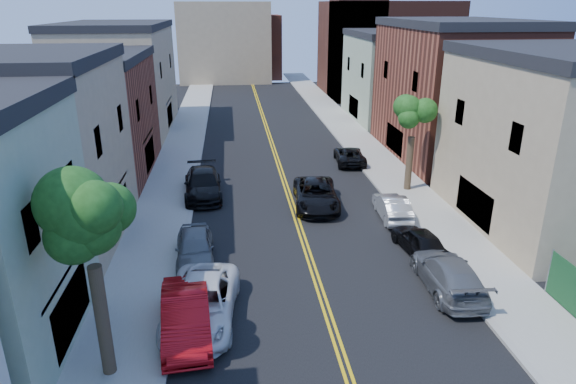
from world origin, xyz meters
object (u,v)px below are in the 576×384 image
object	(u,v)px
black_car_right	(419,240)
grey_car_right	(448,274)
red_sedan	(186,316)
black_car_left	(203,184)
white_pickup	(201,303)
black_suv_lane	(316,195)
silver_car_right	(392,207)
grey_car_left	(195,248)
dark_car_right_far	(349,155)

from	to	relation	value
black_car_right	grey_car_right	bearing A→B (deg)	82.93
red_sedan	black_car_left	world-z (taller)	black_car_left
white_pickup	black_car_left	size ratio (longest dim) A/B	1.00
red_sedan	black_suv_lane	xyz separation A→B (m)	(6.92, 12.04, -0.04)
black_car_left	silver_car_right	world-z (taller)	black_car_left
grey_car_left	red_sedan	bearing A→B (deg)	-93.53
grey_car_left	black_suv_lane	xyz separation A→B (m)	(6.92, 6.33, 0.02)
silver_car_right	white_pickup	bearing A→B (deg)	43.53
red_sedan	dark_car_right_far	distance (m)	23.31
grey_car_right	silver_car_right	distance (m)	7.83
red_sedan	white_pickup	size ratio (longest dim) A/B	0.87
grey_car_left	white_pickup	bearing A→B (deg)	-87.45
black_car_left	grey_car_left	bearing A→B (deg)	-93.35
grey_car_left	dark_car_right_far	size ratio (longest dim) A/B	0.97
silver_car_right	grey_car_right	bearing A→B (deg)	92.94
grey_car_left	black_car_right	bearing A→B (deg)	-5.08
silver_car_right	dark_car_right_far	size ratio (longest dim) A/B	0.91
black_suv_lane	silver_car_right	bearing A→B (deg)	-24.60
grey_car_left	grey_car_right	size ratio (longest dim) A/B	0.86
black_car_left	dark_car_right_far	size ratio (longest dim) A/B	1.24
grey_car_right	dark_car_right_far	distance (m)	18.61
grey_car_left	black_car_right	distance (m)	11.00
black_car_left	black_car_right	world-z (taller)	black_car_left
black_car_right	silver_car_right	bearing A→B (deg)	-97.07
silver_car_right	black_suv_lane	size ratio (longest dim) A/B	0.75
black_car_left	silver_car_right	xyz separation A→B (m)	(11.00, -4.86, -0.13)
red_sedan	black_suv_lane	distance (m)	13.89
silver_car_right	dark_car_right_far	xyz separation A→B (m)	(0.00, 10.78, -0.05)
red_sedan	black_car_left	bearing A→B (deg)	84.79
red_sedan	silver_car_right	xyz separation A→B (m)	(11.00, 9.77, -0.12)
black_car_left	dark_car_right_far	xyz separation A→B (m)	(11.00, 5.92, -0.19)
black_car_left	black_car_right	size ratio (longest dim) A/B	1.46
silver_car_right	black_car_left	bearing A→B (deg)	-20.89
red_sedan	dark_car_right_far	world-z (taller)	red_sedan
grey_car_left	silver_car_right	bearing A→B (deg)	16.75
white_pickup	dark_car_right_far	world-z (taller)	white_pickup
red_sedan	grey_car_right	world-z (taller)	red_sedan
silver_car_right	grey_car_left	bearing A→B (deg)	23.22
red_sedan	grey_car_left	distance (m)	5.71
black_car_left	grey_car_right	size ratio (longest dim) A/B	1.10
grey_car_left	black_suv_lane	bearing A→B (deg)	38.92
grey_car_left	silver_car_right	size ratio (longest dim) A/B	1.07
grey_car_left	grey_car_right	distance (m)	11.63
red_sedan	grey_car_left	size ratio (longest dim) A/B	1.11
red_sedan	black_suv_lane	size ratio (longest dim) A/B	0.88
white_pickup	grey_car_right	xyz separation A→B (m)	(10.48, 1.14, -0.04)
silver_car_right	black_suv_lane	world-z (taller)	black_suv_lane
grey_car_right	black_suv_lane	distance (m)	10.89
red_sedan	grey_car_left	bearing A→B (deg)	84.79
grey_car_right	black_car_right	size ratio (longest dim) A/B	1.33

